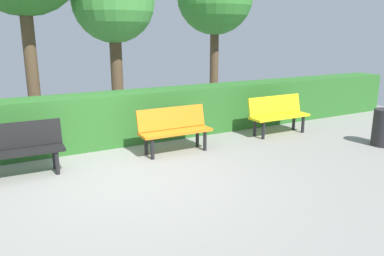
# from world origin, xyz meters

# --- Properties ---
(ground_plane) EXTENTS (18.41, 18.41, 0.00)m
(ground_plane) POSITION_xyz_m (0.00, 0.00, 0.00)
(ground_plane) COLOR gray
(bench_yellow) EXTENTS (1.46, 0.47, 0.86)m
(bench_yellow) POSITION_xyz_m (-4.03, -0.90, 0.48)
(bench_yellow) COLOR yellow
(bench_yellow) RESTS_ON ground_plane
(bench_orange) EXTENTS (1.42, 0.47, 0.86)m
(bench_orange) POSITION_xyz_m (-1.36, -0.81, 0.48)
(bench_orange) COLOR orange
(bench_orange) RESTS_ON ground_plane
(bench_black) EXTENTS (1.37, 0.48, 0.86)m
(bench_black) POSITION_xyz_m (1.38, -0.86, 0.48)
(bench_black) COLOR black
(bench_black) RESTS_ON ground_plane
(hedge_row) EXTENTS (14.41, 0.75, 1.06)m
(hedge_row) POSITION_xyz_m (-1.24, -1.91, 0.53)
(hedge_row) COLOR #2D6B28
(hedge_row) RESTS_ON ground_plane
(tree_mid) EXTENTS (2.04, 2.04, 4.03)m
(tree_mid) POSITION_xyz_m (-1.25, -3.94, 2.97)
(tree_mid) COLOR brown
(tree_mid) RESTS_ON ground_plane
(trash_bin) EXTENTS (0.45, 0.45, 0.76)m
(trash_bin) POSITION_xyz_m (-5.30, 0.87, 0.38)
(trash_bin) COLOR #262628
(trash_bin) RESTS_ON ground_plane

